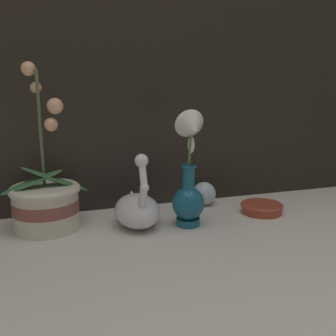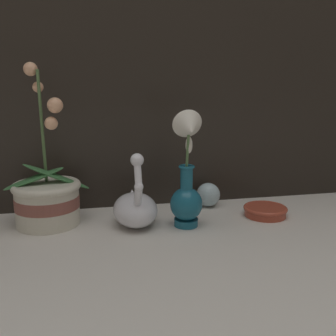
{
  "view_description": "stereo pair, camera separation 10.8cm",
  "coord_description": "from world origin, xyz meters",
  "px_view_note": "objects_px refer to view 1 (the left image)",
  "views": [
    {
      "loc": [
        -0.29,
        -0.87,
        0.39
      ],
      "look_at": [
        0.03,
        0.14,
        0.15
      ],
      "focal_mm": 42.0,
      "sensor_mm": 36.0,
      "label": 1
    },
    {
      "loc": [
        -0.19,
        -0.9,
        0.39
      ],
      "look_at": [
        0.03,
        0.14,
        0.15
      ],
      "focal_mm": 42.0,
      "sensor_mm": 36.0,
      "label": 2
    }
  ],
  "objects_px": {
    "blue_vase": "(189,183)",
    "glass_sphere": "(204,194)",
    "amber_dish": "(262,207)",
    "swan_figurine": "(137,208)",
    "orchid_potted_plant": "(46,201)"
  },
  "relations": [
    {
      "from": "orchid_potted_plant",
      "to": "swan_figurine",
      "type": "bearing_deg",
      "value": -13.21
    },
    {
      "from": "blue_vase",
      "to": "glass_sphere",
      "type": "height_order",
      "value": "blue_vase"
    },
    {
      "from": "swan_figurine",
      "to": "blue_vase",
      "type": "xyz_separation_m",
      "value": [
        0.13,
        -0.04,
        0.07
      ]
    },
    {
      "from": "orchid_potted_plant",
      "to": "blue_vase",
      "type": "distance_m",
      "value": 0.38
    },
    {
      "from": "orchid_potted_plant",
      "to": "glass_sphere",
      "type": "relative_size",
      "value": 5.79
    },
    {
      "from": "blue_vase",
      "to": "amber_dish",
      "type": "bearing_deg",
      "value": 8.18
    },
    {
      "from": "orchid_potted_plant",
      "to": "glass_sphere",
      "type": "xyz_separation_m",
      "value": [
        0.47,
        0.06,
        -0.04
      ]
    },
    {
      "from": "amber_dish",
      "to": "swan_figurine",
      "type": "bearing_deg",
      "value": 179.17
    },
    {
      "from": "blue_vase",
      "to": "glass_sphere",
      "type": "distance_m",
      "value": 0.21
    },
    {
      "from": "glass_sphere",
      "to": "amber_dish",
      "type": "bearing_deg",
      "value": -41.56
    },
    {
      "from": "orchid_potted_plant",
      "to": "swan_figurine",
      "type": "xyz_separation_m",
      "value": [
        0.23,
        -0.05,
        -0.03
      ]
    },
    {
      "from": "swan_figurine",
      "to": "glass_sphere",
      "type": "height_order",
      "value": "swan_figurine"
    },
    {
      "from": "blue_vase",
      "to": "amber_dish",
      "type": "distance_m",
      "value": 0.27
    },
    {
      "from": "orchid_potted_plant",
      "to": "swan_figurine",
      "type": "distance_m",
      "value": 0.24
    },
    {
      "from": "swan_figurine",
      "to": "blue_vase",
      "type": "distance_m",
      "value": 0.16
    }
  ]
}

